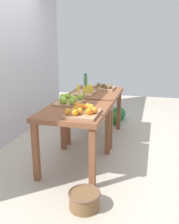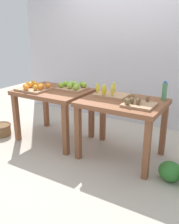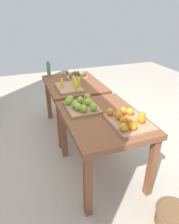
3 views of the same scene
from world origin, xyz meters
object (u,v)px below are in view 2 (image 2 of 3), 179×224
at_px(orange_bin, 34,87).
at_px(display_table_right, 122,109).
at_px(kiwi_bin, 138,103).
at_px(wicker_basket, 1,129).
at_px(banana_crate, 110,93).
at_px(water_bottle, 164,91).
at_px(apple_bin, 73,87).
at_px(display_table_left, 54,97).

bearing_deg(orange_bin, display_table_right, 6.79).
height_order(display_table_right, orange_bin, orange_bin).
distance_m(display_table_right, kiwi_bin, 0.30).
relative_size(display_table_right, wicker_basket, 3.18).
height_order(banana_crate, water_bottle, water_bottle).
relative_size(apple_bin, banana_crate, 0.91).
xyz_separation_m(orange_bin, apple_bin, (0.46, 0.32, 0.00)).
distance_m(orange_bin, apple_bin, 0.57).
height_order(orange_bin, water_bottle, water_bottle).
bearing_deg(orange_bin, banana_crate, 14.10).
bearing_deg(orange_bin, display_table_left, 35.66).
xyz_separation_m(display_table_right, kiwi_bin, (0.24, -0.11, 0.15)).
distance_m(kiwi_bin, wicker_basket, 2.32).
relative_size(display_table_left, banana_crate, 2.36).
xyz_separation_m(orange_bin, kiwi_bin, (1.58, 0.05, -0.01)).
distance_m(display_table_left, water_bottle, 1.60).
relative_size(display_table_left, display_table_right, 1.00).
relative_size(orange_bin, water_bottle, 1.83).
bearing_deg(kiwi_bin, display_table_left, 175.38).
relative_size(display_table_right, banana_crate, 2.36).
distance_m(display_table_right, wicker_basket, 2.06).
relative_size(apple_bin, kiwi_bin, 1.12).
distance_m(display_table_left, apple_bin, 0.33).
distance_m(water_bottle, wicker_basket, 2.60).
xyz_separation_m(apple_bin, kiwi_bin, (1.12, -0.27, -0.01)).
relative_size(display_table_right, apple_bin, 2.59).
bearing_deg(banana_crate, orange_bin, -165.90).
xyz_separation_m(orange_bin, wicker_basket, (-0.61, -0.19, -0.73)).
bearing_deg(kiwi_bin, display_table_right, 155.38).
bearing_deg(orange_bin, water_bottle, 14.20).
bearing_deg(banana_crate, water_bottle, 14.37).
bearing_deg(display_table_right, wicker_basket, -169.83).
height_order(display_table_left, kiwi_bin, kiwi_bin).
relative_size(banana_crate, wicker_basket, 1.35).
bearing_deg(water_bottle, banana_crate, -165.63).
xyz_separation_m(display_table_left, orange_bin, (-0.22, -0.16, 0.16)).
height_order(display_table_right, kiwi_bin, kiwi_bin).
bearing_deg(kiwi_bin, orange_bin, -178.19).
bearing_deg(display_table_right, water_bottle, 33.68).
xyz_separation_m(display_table_left, water_bottle, (1.56, 0.29, 0.23)).
xyz_separation_m(banana_crate, kiwi_bin, (0.48, -0.23, -0.01)).
bearing_deg(display_table_left, kiwi_bin, -4.62).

